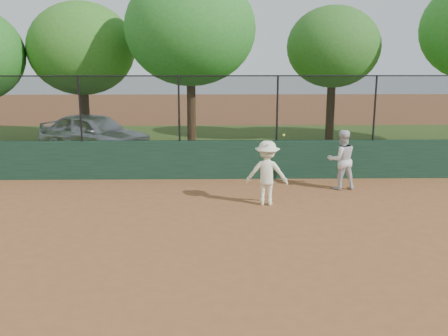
{
  "coord_description": "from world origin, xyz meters",
  "views": [
    {
      "loc": [
        0.59,
        -9.22,
        3.8
      ],
      "look_at": [
        0.8,
        2.2,
        1.2
      ],
      "focal_mm": 40.0,
      "sensor_mm": 36.0,
      "label": 1
    }
  ],
  "objects_px": {
    "player_main": "(267,173)",
    "tree_1": "(82,49)",
    "player_second": "(341,160)",
    "tree_3": "(333,47)",
    "parked_car": "(94,133)",
    "tree_2": "(190,29)"
  },
  "relations": [
    {
      "from": "tree_1",
      "to": "tree_3",
      "type": "xyz_separation_m",
      "value": [
        10.7,
        -0.2,
        0.07
      ]
    },
    {
      "from": "parked_car",
      "to": "tree_2",
      "type": "xyz_separation_m",
      "value": [
        3.79,
        0.57,
        3.97
      ]
    },
    {
      "from": "player_second",
      "to": "player_main",
      "type": "height_order",
      "value": "player_main"
    },
    {
      "from": "player_second",
      "to": "tree_1",
      "type": "distance_m",
      "value": 12.63
    },
    {
      "from": "player_main",
      "to": "tree_3",
      "type": "relative_size",
      "value": 0.33
    },
    {
      "from": "tree_1",
      "to": "player_second",
      "type": "bearing_deg",
      "value": -40.6
    },
    {
      "from": "player_main",
      "to": "tree_3",
      "type": "distance_m",
      "value": 10.5
    },
    {
      "from": "tree_1",
      "to": "tree_3",
      "type": "relative_size",
      "value": 1.03
    },
    {
      "from": "tree_1",
      "to": "parked_car",
      "type": "bearing_deg",
      "value": -69.39
    },
    {
      "from": "tree_1",
      "to": "tree_2",
      "type": "bearing_deg",
      "value": -21.89
    },
    {
      "from": "tree_1",
      "to": "tree_2",
      "type": "xyz_separation_m",
      "value": [
        4.72,
        -1.89,
        0.72
      ]
    },
    {
      "from": "parked_car",
      "to": "player_main",
      "type": "relative_size",
      "value": 2.44
    },
    {
      "from": "player_main",
      "to": "tree_1",
      "type": "relative_size",
      "value": 0.32
    },
    {
      "from": "player_second",
      "to": "parked_car",
      "type": "bearing_deg",
      "value": -40.32
    },
    {
      "from": "tree_1",
      "to": "tree_2",
      "type": "distance_m",
      "value": 5.13
    },
    {
      "from": "player_main",
      "to": "tree_1",
      "type": "distance_m",
      "value": 12.19
    },
    {
      "from": "player_main",
      "to": "tree_1",
      "type": "bearing_deg",
      "value": 126.43
    },
    {
      "from": "player_second",
      "to": "tree_3",
      "type": "xyz_separation_m",
      "value": [
        1.42,
        7.75,
        3.25
      ]
    },
    {
      "from": "tree_1",
      "to": "tree_3",
      "type": "distance_m",
      "value": 10.7
    },
    {
      "from": "tree_2",
      "to": "tree_3",
      "type": "distance_m",
      "value": 6.25
    },
    {
      "from": "tree_1",
      "to": "tree_3",
      "type": "bearing_deg",
      "value": -1.07
    },
    {
      "from": "tree_2",
      "to": "tree_3",
      "type": "bearing_deg",
      "value": 15.81
    }
  ]
}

